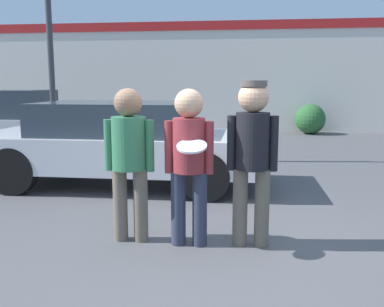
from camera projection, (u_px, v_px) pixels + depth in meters
ground_plane at (225, 250)px, 4.28m from camera, size 56.00×56.00×0.00m
storefront_building at (242, 76)px, 14.70m from camera, size 24.00×0.22×3.73m
person_left at (129, 152)px, 4.39m from camera, size 0.52×0.35×1.60m
person_middle_with_frisbee at (189, 156)px, 4.26m from camera, size 0.49×0.55×1.59m
person_right at (252, 149)px, 4.24m from camera, size 0.50×0.33×1.67m
parked_car_near at (121, 142)px, 6.93m from camera, size 4.62×1.87×1.35m
parked_car_far at (5, 120)px, 10.71m from camera, size 4.42×1.81×1.48m
shrub at (310, 119)px, 13.98m from camera, size 0.98×0.98×0.98m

